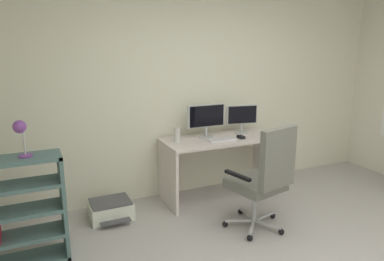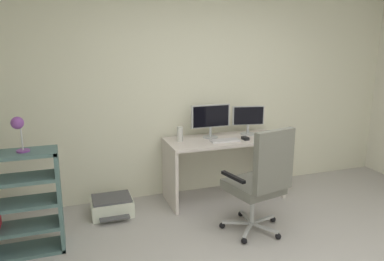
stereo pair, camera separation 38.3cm
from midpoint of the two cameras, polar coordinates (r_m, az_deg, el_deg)
wall_back at (r=4.60m, az=-2.40°, el=6.90°), size 5.45×0.10×2.69m
desk at (r=4.50m, az=1.97°, el=-3.65°), size 1.41×0.60×0.75m
monitor_main at (r=4.41m, az=-0.27°, el=2.00°), size 0.48×0.18×0.40m
monitor_secondary at (r=4.64m, az=5.37°, el=2.15°), size 0.39×0.18×0.36m
keyboard at (r=4.31m, az=2.10°, el=-1.45°), size 0.34×0.14×0.02m
computer_mouse at (r=4.42m, az=5.12°, el=-1.04°), size 0.07×0.10×0.03m
desktop_speaker at (r=4.25m, az=-4.89°, el=-0.66°), size 0.07×0.07×0.17m
office_chair at (r=3.69m, az=8.13°, el=-7.04°), size 0.63×0.67×1.10m
bookshelf at (r=3.61m, az=-30.18°, el=-11.43°), size 0.85×0.30×0.95m
desk_lamp at (r=3.37m, az=-27.94°, el=-0.12°), size 0.13×0.11×0.31m
printer at (r=4.24m, az=-15.01°, el=-11.73°), size 0.45×0.44×0.20m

